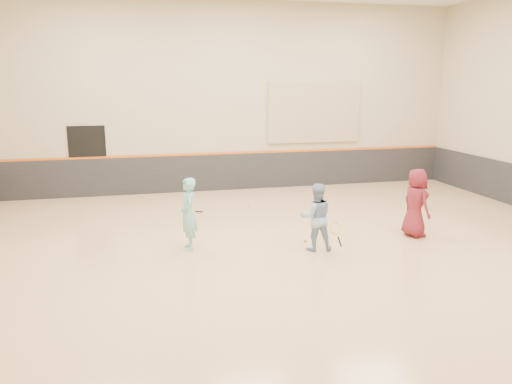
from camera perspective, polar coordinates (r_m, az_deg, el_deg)
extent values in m
cube|color=tan|center=(11.00, 3.23, -6.67)|extent=(15.00, 12.00, 0.20)
cube|color=#C4B38F|center=(16.24, -2.82, 10.72)|extent=(15.00, 0.02, 6.00)
cube|color=#C4B38F|center=(4.98, 24.00, 5.50)|extent=(15.00, 0.02, 6.00)
cube|color=#232326|center=(16.45, -2.71, 2.33)|extent=(14.90, 0.04, 1.20)
cube|color=#D85914|center=(16.34, -2.72, 4.46)|extent=(14.90, 0.03, 0.06)
cube|color=tan|center=(16.95, 6.69, 9.03)|extent=(3.20, 0.08, 2.00)
cube|color=black|center=(16.17, -18.62, 3.30)|extent=(1.10, 0.05, 2.20)
imported|color=#77CFCD|center=(10.63, -7.75, -2.52)|extent=(0.37, 0.57, 1.55)
imported|color=#7FA0C5|center=(10.58, 6.89, -2.85)|extent=(0.77, 0.63, 1.45)
imported|color=maroon|center=(12.01, 17.80, -1.18)|extent=(0.61, 0.84, 1.58)
sphere|color=gold|center=(11.25, 5.64, -5.54)|extent=(0.07, 0.07, 0.07)
sphere|color=#C0D531|center=(11.93, 18.67, -0.62)|extent=(0.07, 0.07, 0.07)
sphere|color=gold|center=(14.27, -0.79, -1.57)|extent=(0.07, 0.07, 0.07)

